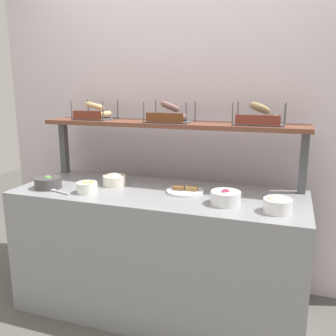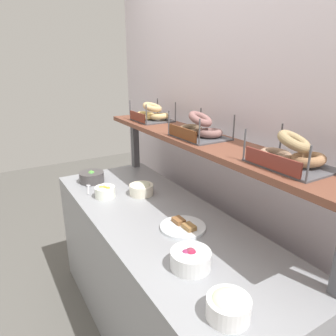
# 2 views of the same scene
# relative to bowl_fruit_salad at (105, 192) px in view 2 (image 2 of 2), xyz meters

# --- Properties ---
(ground_plane) EXTENTS (8.00, 8.00, 0.00)m
(ground_plane) POSITION_rel_bowl_fruit_salad_xyz_m (0.42, 0.17, -0.89)
(ground_plane) COLOR #595651
(back_wall) EXTENTS (3.09, 0.06, 2.40)m
(back_wall) POSITION_rel_bowl_fruit_salad_xyz_m (0.42, 0.72, 0.31)
(back_wall) COLOR silver
(back_wall) RESTS_ON ground_plane
(deli_counter) EXTENTS (1.89, 0.70, 0.85)m
(deli_counter) POSITION_rel_bowl_fruit_salad_xyz_m (0.42, 0.17, -0.46)
(deli_counter) COLOR gray
(deli_counter) RESTS_ON ground_plane
(shelf_riser_left) EXTENTS (0.05, 0.05, 0.40)m
(shelf_riser_left) POSITION_rel_bowl_fruit_salad_xyz_m (-0.46, 0.44, 0.16)
(shelf_riser_left) COLOR #4C4C51
(shelf_riser_left) RESTS_ON deli_counter
(upper_shelf) EXTENTS (1.85, 0.32, 0.03)m
(upper_shelf) POSITION_rel_bowl_fruit_salad_xyz_m (0.42, 0.44, 0.38)
(upper_shelf) COLOR brown
(upper_shelf) RESTS_ON shelf_riser_left
(bowl_fruit_salad) EXTENTS (0.13, 0.13, 0.08)m
(bowl_fruit_salad) POSITION_rel_bowl_fruit_salad_xyz_m (0.00, 0.00, 0.00)
(bowl_fruit_salad) COLOR white
(bowl_fruit_salad) RESTS_ON deli_counter
(bowl_veggie_mix) EXTENTS (0.18, 0.18, 0.09)m
(bowl_veggie_mix) POSITION_rel_bowl_fruit_salad_xyz_m (-0.31, 0.01, 0.00)
(bowl_veggie_mix) COLOR #464242
(bowl_veggie_mix) RESTS_ON deli_counter
(bowl_beet_salad) EXTENTS (0.18, 0.18, 0.09)m
(bowl_beet_salad) POSITION_rel_bowl_fruit_salad_xyz_m (0.89, 0.06, 0.01)
(bowl_beet_salad) COLOR white
(bowl_beet_salad) RESTS_ON deli_counter
(bowl_scallion_spread) EXTENTS (0.16, 0.16, 0.10)m
(bowl_scallion_spread) POSITION_rel_bowl_fruit_salad_xyz_m (1.18, 0.01, 0.01)
(bowl_scallion_spread) COLOR white
(bowl_scallion_spread) RESTS_ON deli_counter
(bowl_potato_salad) EXTENTS (0.16, 0.16, 0.09)m
(bowl_potato_salad) POSITION_rel_bowl_fruit_salad_xyz_m (0.08, 0.22, 0.00)
(bowl_potato_salad) COLOR white
(bowl_potato_salad) RESTS_ON deli_counter
(serving_plate_white) EXTENTS (0.24, 0.24, 0.04)m
(serving_plate_white) POSITION_rel_bowl_fruit_salad_xyz_m (0.60, 0.21, -0.03)
(serving_plate_white) COLOR white
(serving_plate_white) RESTS_ON deli_counter
(serving_spoon_near_plate) EXTENTS (0.18, 0.07, 0.01)m
(serving_spoon_near_plate) POSITION_rel_bowl_fruit_salad_xyz_m (-0.20, -0.05, -0.03)
(serving_spoon_near_plate) COLOR #B7B7BC
(serving_spoon_near_plate) RESTS_ON deli_counter
(bagel_basket_plain) EXTENTS (0.27, 0.24, 0.14)m
(bagel_basket_plain) POSITION_rel_bowl_fruit_salad_xyz_m (-0.18, 0.45, 0.44)
(bagel_basket_plain) COLOR #4C4C51
(bagel_basket_plain) RESTS_ON upper_shelf
(bagel_basket_poppy) EXTENTS (0.31, 0.26, 0.15)m
(bagel_basket_poppy) POSITION_rel_bowl_fruit_salad_xyz_m (0.42, 0.43, 0.44)
(bagel_basket_poppy) COLOR #4C4C51
(bagel_basket_poppy) RESTS_ON upper_shelf
(bagel_basket_everything) EXTENTS (0.32, 0.26, 0.15)m
(bagel_basket_everything) POSITION_rel_bowl_fruit_salad_xyz_m (1.02, 0.45, 0.44)
(bagel_basket_everything) COLOR #4C4C51
(bagel_basket_everything) RESTS_ON upper_shelf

